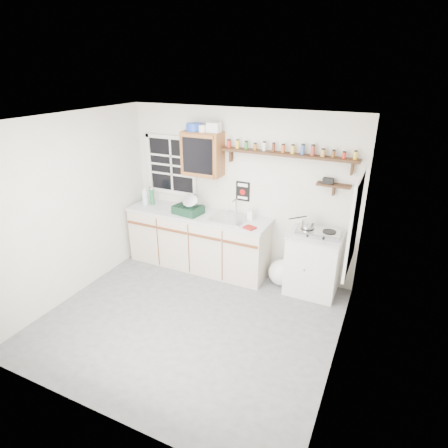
% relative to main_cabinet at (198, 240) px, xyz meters
% --- Properties ---
extents(room, '(3.64, 3.24, 2.54)m').
position_rel_main_cabinet_xyz_m(room, '(0.58, -1.30, 0.79)').
color(room, '#4F4F52').
rests_on(room, ground).
extents(main_cabinet, '(2.31, 0.63, 0.92)m').
position_rel_main_cabinet_xyz_m(main_cabinet, '(0.00, 0.00, 0.00)').
color(main_cabinet, beige).
rests_on(main_cabinet, floor).
extents(right_cabinet, '(0.73, 0.57, 0.91)m').
position_rel_main_cabinet_xyz_m(right_cabinet, '(1.83, 0.03, -0.01)').
color(right_cabinet, silver).
rests_on(right_cabinet, floor).
extents(sink, '(0.52, 0.44, 0.29)m').
position_rel_main_cabinet_xyz_m(sink, '(0.54, 0.01, 0.47)').
color(sink, '#B8B7BC').
rests_on(sink, main_cabinet).
extents(upper_cabinet, '(0.60, 0.32, 0.65)m').
position_rel_main_cabinet_xyz_m(upper_cabinet, '(0.03, 0.14, 1.36)').
color(upper_cabinet, brown).
rests_on(upper_cabinet, wall_back).
extents(upper_cabinet_clutter, '(0.53, 0.24, 0.14)m').
position_rel_main_cabinet_xyz_m(upper_cabinet_clutter, '(0.03, 0.14, 1.75)').
color(upper_cabinet_clutter, '#1A3DAE').
rests_on(upper_cabinet_clutter, upper_cabinet).
extents(spice_shelf, '(1.91, 0.18, 0.35)m').
position_rel_main_cabinet_xyz_m(spice_shelf, '(1.31, 0.21, 1.47)').
color(spice_shelf, black).
rests_on(spice_shelf, wall_back).
extents(secondary_shelf, '(0.45, 0.16, 0.24)m').
position_rel_main_cabinet_xyz_m(secondary_shelf, '(1.94, 0.22, 1.12)').
color(secondary_shelf, black).
rests_on(secondary_shelf, wall_back).
extents(warning_sign, '(0.22, 0.02, 0.30)m').
position_rel_main_cabinet_xyz_m(warning_sign, '(0.63, 0.29, 0.82)').
color(warning_sign, black).
rests_on(warning_sign, wall_back).
extents(window_back, '(0.93, 0.03, 0.98)m').
position_rel_main_cabinet_xyz_m(window_back, '(-0.62, 0.29, 1.09)').
color(window_back, black).
rests_on(window_back, wall_back).
extents(window_right, '(0.03, 0.78, 1.08)m').
position_rel_main_cabinet_xyz_m(window_right, '(2.37, -0.75, 0.99)').
color(window_right, black).
rests_on(window_right, wall_back).
extents(water_bottles, '(0.18, 0.14, 0.28)m').
position_rel_main_cabinet_xyz_m(water_bottles, '(-0.93, 0.01, 0.59)').
color(water_bottles, silver).
rests_on(water_bottles, main_cabinet).
extents(dish_rack, '(0.46, 0.37, 0.32)m').
position_rel_main_cabinet_xyz_m(dish_rack, '(-0.11, -0.07, 0.56)').
color(dish_rack, black).
rests_on(dish_rack, main_cabinet).
extents(soap_bottle, '(0.09, 0.10, 0.20)m').
position_rel_main_cabinet_xyz_m(soap_bottle, '(0.84, 0.12, 0.56)').
color(soap_bottle, silver).
rests_on(soap_bottle, main_cabinet).
extents(rag, '(0.19, 0.18, 0.02)m').
position_rel_main_cabinet_xyz_m(rag, '(0.95, -0.20, 0.47)').
color(rag, maroon).
rests_on(rag, main_cabinet).
extents(hotplate, '(0.61, 0.36, 0.08)m').
position_rel_main_cabinet_xyz_m(hotplate, '(1.86, 0.01, 0.49)').
color(hotplate, '#B8B7BC').
rests_on(hotplate, right_cabinet).
extents(saucepan, '(0.40, 0.26, 0.18)m').
position_rel_main_cabinet_xyz_m(saucepan, '(1.71, 0.01, 0.58)').
color(saucepan, '#B8B7BC').
rests_on(saucepan, hotplate).
extents(trash_bag, '(0.40, 0.36, 0.46)m').
position_rel_main_cabinet_xyz_m(trash_bag, '(1.39, 0.03, -0.27)').
color(trash_bag, silver).
rests_on(trash_bag, floor).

